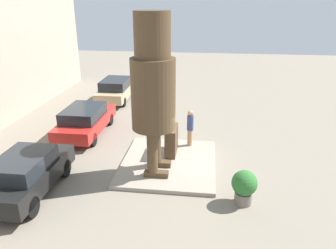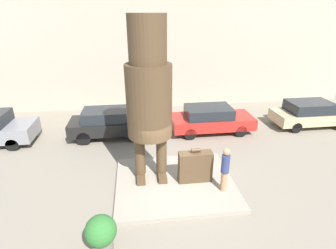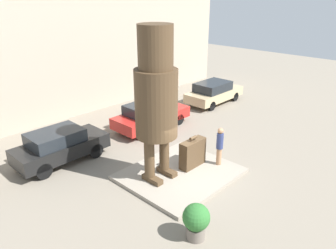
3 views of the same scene
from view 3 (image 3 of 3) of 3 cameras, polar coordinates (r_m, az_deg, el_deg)
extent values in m
plane|color=gray|center=(13.97, 2.10, -8.84)|extent=(60.00, 60.00, 0.00)
cube|color=gray|center=(13.93, 2.10, -8.56)|extent=(4.52, 3.88, 0.15)
cube|color=tan|center=(19.99, -19.12, 10.37)|extent=(28.00, 0.60, 6.96)
cube|color=#4C3823|center=(13.23, -2.75, -9.49)|extent=(0.32, 0.93, 0.20)
cube|color=#4C3823|center=(13.73, -0.22, -8.17)|extent=(0.32, 0.93, 0.20)
cylinder|color=#4C3823|center=(12.86, -3.26, -5.79)|extent=(0.41, 0.41, 1.63)
cylinder|color=#4C3823|center=(13.38, -0.66, -4.58)|extent=(0.41, 0.41, 1.63)
cylinder|color=#4C3823|center=(12.28, -2.06, 3.65)|extent=(1.63, 1.63, 2.62)
cylinder|color=#4C3823|center=(11.77, -2.20, 13.35)|extent=(1.28, 1.28, 1.57)
cube|color=#4C3823|center=(14.11, 4.30, -5.02)|extent=(1.28, 0.45, 1.21)
cylinder|color=#4C3823|center=(13.79, 4.39, -2.34)|extent=(0.35, 0.14, 0.14)
cylinder|color=#A87A56|center=(14.46, 8.85, -5.48)|extent=(0.22, 0.22, 0.77)
cylinder|color=navy|center=(14.14, 9.03, -2.86)|extent=(0.29, 0.29, 0.69)
sphere|color=#A87A56|center=(13.95, 9.15, -1.10)|extent=(0.26, 0.26, 0.26)
cube|color=black|center=(15.46, -18.08, -3.91)|extent=(4.13, 1.72, 0.66)
cube|color=#1E2328|center=(15.13, -19.02, -2.09)|extent=(2.27, 1.55, 0.55)
cylinder|color=black|center=(16.76, -15.46, -2.75)|extent=(0.70, 0.18, 0.70)
cylinder|color=black|center=(15.56, -12.44, -4.46)|extent=(0.70, 0.18, 0.70)
cylinder|color=black|center=(15.78, -23.35, -5.49)|extent=(0.70, 0.18, 0.70)
cylinder|color=black|center=(14.50, -20.82, -7.59)|extent=(0.70, 0.18, 0.70)
cube|color=#B2231E|center=(18.41, -2.86, 1.30)|extent=(4.48, 1.87, 0.60)
cube|color=#1E2328|center=(18.06, -3.41, 2.82)|extent=(2.46, 1.68, 0.55)
cylinder|color=black|center=(19.98, -1.64, 2.13)|extent=(0.64, 0.18, 0.64)
cylinder|color=black|center=(18.90, 1.97, 0.91)|extent=(0.64, 0.18, 0.64)
cylinder|color=black|center=(18.27, -7.82, -0.08)|extent=(0.64, 0.18, 0.64)
cylinder|color=black|center=(17.08, -4.26, -1.57)|extent=(0.64, 0.18, 0.64)
cube|color=tan|center=(22.74, 8.06, 5.23)|extent=(4.40, 1.82, 0.60)
cube|color=#1E2328|center=(22.40, 7.80, 6.57)|extent=(2.42, 1.63, 0.58)
cylinder|color=black|center=(24.35, 8.36, 5.63)|extent=(0.61, 0.18, 0.61)
cylinder|color=black|center=(23.49, 11.60, 4.78)|extent=(0.61, 0.18, 0.61)
cylinder|color=black|center=(22.27, 4.24, 4.21)|extent=(0.61, 0.18, 0.61)
cylinder|color=black|center=(21.33, 7.62, 3.23)|extent=(0.61, 0.18, 0.61)
cylinder|color=#70665B|center=(10.83, 4.84, -18.20)|extent=(0.59, 0.59, 0.43)
sphere|color=#2D6B2D|center=(10.46, 4.95, -15.78)|extent=(0.87, 0.87, 0.87)
camera|label=1|loc=(7.14, -72.29, 1.38)|focal=35.00mm
camera|label=2|loc=(7.72, 47.33, 7.41)|focal=28.00mm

